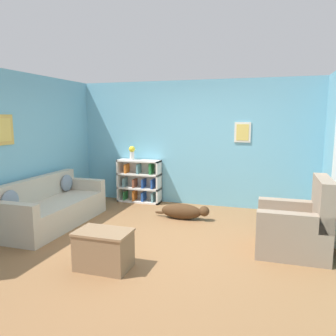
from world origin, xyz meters
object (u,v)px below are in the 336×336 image
vase (132,152)px  couch (51,208)px  dog (184,211)px  recliner_chair (297,227)px  coffee_table (104,248)px  bookshelf (140,181)px

vase → couch: bearing=-110.5°
couch → dog: bearing=24.9°
recliner_chair → vase: 3.84m
couch → coffee_table: bearing=-36.4°
dog → vase: (-1.40, 0.91, 0.95)m
couch → recliner_chair: size_ratio=1.97×
couch → bookshelf: bearing=65.6°
couch → coffee_table: 2.07m
bookshelf → vase: bearing=-172.4°
recliner_chair → coffee_table: 2.60m
dog → coffee_table: bearing=-101.3°
recliner_chair → dog: bearing=152.0°
recliner_chair → coffee_table: (-2.30, -1.22, -0.11)m
couch → bookshelf: 2.10m
coffee_table → vase: bearing=107.1°
bookshelf → dog: (1.24, -0.93, -0.31)m
coffee_table → dog: size_ratio=0.64×
recliner_chair → dog: recliner_chair is taller
couch → coffee_table: couch is taller
coffee_table → recliner_chair: bearing=28.0°
bookshelf → recliner_chair: 3.64m
couch → dog: (2.10, 0.98, -0.15)m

